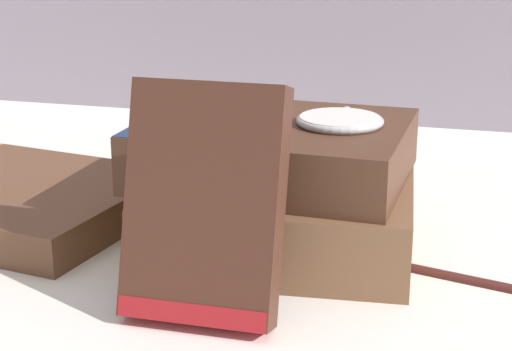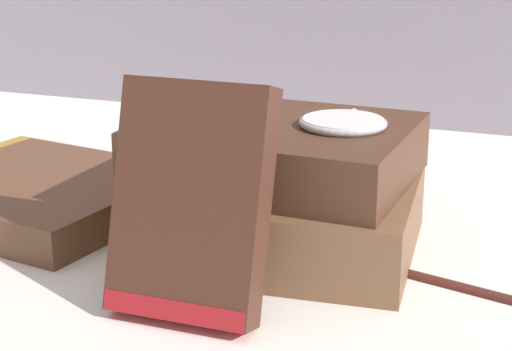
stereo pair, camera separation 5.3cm
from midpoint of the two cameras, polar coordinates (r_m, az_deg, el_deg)
The scene contains 7 objects.
ground_plane at distance 0.60m, azimuth -7.30°, elevation -5.31°, with size 3.00×3.00×0.00m, color white.
book_flat_bottom at distance 0.60m, azimuth -1.28°, elevation -2.67°, with size 0.19×0.17×0.05m.
book_flat_top at distance 0.60m, azimuth -1.74°, elevation 1.72°, with size 0.19×0.15×0.04m.
book_side_left at distance 0.70m, azimuth -17.97°, elevation -1.55°, with size 0.22×0.20×0.03m.
book_leaning_front at distance 0.49m, azimuth -6.53°, elevation -2.43°, with size 0.09×0.06×0.14m.
pocket_watch at distance 0.58m, azimuth 3.05°, elevation 3.65°, with size 0.06×0.06×0.01m.
fountain_pen at distance 0.56m, azimuth 14.00°, elevation -7.15°, with size 0.14×0.04×0.01m.
Camera 1 is at (0.19, -0.52, 0.23)m, focal length 60.00 mm.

